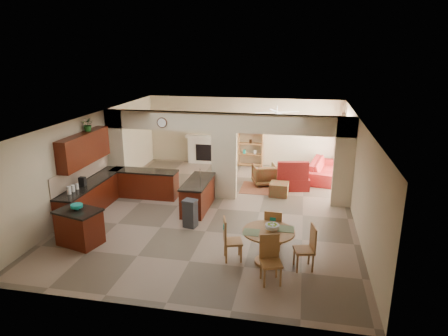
% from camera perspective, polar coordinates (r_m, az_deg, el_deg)
% --- Properties ---
extents(floor, '(10.00, 10.00, 0.00)m').
position_cam_1_polar(floor, '(12.31, -0.86, -5.85)').
color(floor, '#86705C').
rests_on(floor, ground).
extents(ceiling, '(10.00, 10.00, 0.00)m').
position_cam_1_polar(ceiling, '(11.53, -0.92, 7.10)').
color(ceiling, white).
rests_on(ceiling, wall_back).
extents(wall_back, '(8.00, 0.00, 8.00)m').
position_cam_1_polar(wall_back, '(16.62, 2.72, 5.20)').
color(wall_back, '#BFB38C').
rests_on(wall_back, floor).
extents(wall_front, '(8.00, 0.00, 8.00)m').
position_cam_1_polar(wall_front, '(7.36, -9.17, -10.46)').
color(wall_front, '#BFB38C').
rests_on(wall_front, floor).
extents(wall_left, '(0.00, 10.00, 10.00)m').
position_cam_1_polar(wall_left, '(13.24, -18.08, 1.34)').
color(wall_left, '#BFB38C').
rests_on(wall_left, floor).
extents(wall_right, '(0.00, 10.00, 10.00)m').
position_cam_1_polar(wall_right, '(11.71, 18.62, -0.68)').
color(wall_right, '#BFB38C').
rests_on(wall_right, floor).
extents(partition_left_pier, '(0.60, 0.25, 2.80)m').
position_cam_1_polar(partition_left_pier, '(13.96, -15.04, 2.37)').
color(partition_left_pier, '#BFB38C').
rests_on(partition_left_pier, floor).
extents(partition_center_pier, '(0.80, 0.25, 2.20)m').
position_cam_1_polar(partition_center_pier, '(12.87, 0.05, 0.37)').
color(partition_center_pier, '#BFB38C').
rests_on(partition_center_pier, floor).
extents(partition_right_pier, '(0.60, 0.25, 2.80)m').
position_cam_1_polar(partition_right_pier, '(12.63, 16.75, 0.73)').
color(partition_right_pier, '#BFB38C').
rests_on(partition_right_pier, floor).
extents(partition_header, '(8.00, 0.25, 0.60)m').
position_cam_1_polar(partition_header, '(12.54, 0.05, 6.51)').
color(partition_header, '#BFB38C').
rests_on(partition_header, partition_center_pier).
extents(kitchen_counter, '(2.52, 3.29, 1.48)m').
position_cam_1_polar(kitchen_counter, '(12.97, -15.36, -3.08)').
color(kitchen_counter, '#3D1607').
rests_on(kitchen_counter, floor).
extents(upper_cabinets, '(0.35, 2.40, 0.90)m').
position_cam_1_polar(upper_cabinets, '(12.36, -19.33, 2.64)').
color(upper_cabinets, '#3D1607').
rests_on(upper_cabinets, wall_left).
extents(peninsula, '(0.70, 1.85, 0.91)m').
position_cam_1_polar(peninsula, '(12.18, -3.75, -3.84)').
color(peninsula, '#3D1607').
rests_on(peninsula, floor).
extents(wall_clock, '(0.34, 0.03, 0.34)m').
position_cam_1_polar(wall_clock, '(12.94, -8.86, 6.41)').
color(wall_clock, '#452817').
rests_on(wall_clock, partition_header).
extents(rug, '(1.60, 1.30, 0.01)m').
position_cam_1_polar(rug, '(14.08, 5.72, -2.93)').
color(rug, '#9B6138').
rests_on(rug, floor).
extents(fireplace, '(1.60, 0.35, 1.20)m').
position_cam_1_polar(fireplace, '(16.94, -2.76, 2.70)').
color(fireplace, silver).
rests_on(fireplace, floor).
extents(shelving_unit, '(1.00, 0.32, 1.80)m').
position_cam_1_polar(shelving_unit, '(16.51, 3.81, 3.33)').
color(shelving_unit, '#A16937').
rests_on(shelving_unit, floor).
extents(window_a, '(0.02, 0.90, 1.90)m').
position_cam_1_polar(window_a, '(13.96, 17.33, 1.33)').
color(window_a, white).
rests_on(window_a, wall_right).
extents(window_b, '(0.02, 0.90, 1.90)m').
position_cam_1_polar(window_b, '(15.60, 16.74, 2.97)').
color(window_b, white).
rests_on(window_b, wall_right).
extents(glazed_door, '(0.02, 0.70, 2.10)m').
position_cam_1_polar(glazed_door, '(14.82, 16.97, 1.64)').
color(glazed_door, white).
rests_on(glazed_door, wall_right).
extents(drape_a_left, '(0.10, 0.28, 2.30)m').
position_cam_1_polar(drape_a_left, '(13.38, 17.40, 0.67)').
color(drape_a_left, '#431B1B').
rests_on(drape_a_left, wall_right).
extents(drape_a_right, '(0.10, 0.28, 2.30)m').
position_cam_1_polar(drape_a_right, '(14.53, 16.95, 1.96)').
color(drape_a_right, '#431B1B').
rests_on(drape_a_right, wall_right).
extents(drape_b_left, '(0.10, 0.28, 2.30)m').
position_cam_1_polar(drape_b_left, '(15.02, 16.78, 2.44)').
color(drape_b_left, '#431B1B').
rests_on(drape_b_left, wall_right).
extents(drape_b_right, '(0.10, 0.28, 2.30)m').
position_cam_1_polar(drape_b_right, '(16.18, 16.42, 3.48)').
color(drape_b_right, '#431B1B').
rests_on(drape_b_right, wall_right).
extents(ceiling_fan, '(1.00, 1.00, 0.10)m').
position_cam_1_polar(ceiling_fan, '(14.30, 7.58, 7.89)').
color(ceiling_fan, white).
rests_on(ceiling_fan, ceiling).
extents(kitchen_island, '(1.20, 0.99, 0.91)m').
position_cam_1_polar(kitchen_island, '(10.69, -19.94, -7.93)').
color(kitchen_island, '#3D1607').
rests_on(kitchen_island, floor).
extents(teal_bowl, '(0.29, 0.29, 0.14)m').
position_cam_1_polar(teal_bowl, '(10.54, -20.28, -5.24)').
color(teal_bowl, teal).
rests_on(teal_bowl, kitchen_island).
extents(trash_can, '(0.39, 0.35, 0.73)m').
position_cam_1_polar(trash_can, '(11.05, -4.84, -6.63)').
color(trash_can, '#2D2D30').
rests_on(trash_can, floor).
extents(dining_table, '(1.18, 1.18, 0.81)m').
position_cam_1_polar(dining_table, '(9.25, 6.34, -10.44)').
color(dining_table, '#A16937').
rests_on(dining_table, floor).
extents(fruit_bowl, '(0.32, 0.32, 0.17)m').
position_cam_1_polar(fruit_bowl, '(9.10, 6.91, -8.39)').
color(fruit_bowl, '#88C129').
rests_on(fruit_bowl, dining_table).
extents(sofa, '(2.50, 1.33, 0.69)m').
position_cam_1_polar(sofa, '(15.47, 14.11, -0.21)').
color(sofa, maroon).
rests_on(sofa, floor).
extents(chaise, '(1.20, 1.05, 0.42)m').
position_cam_1_polar(chaise, '(14.21, 9.76, -2.03)').
color(chaise, maroon).
rests_on(chaise, floor).
extents(armchair, '(1.01, 1.03, 0.74)m').
position_cam_1_polar(armchair, '(14.40, 5.78, -0.94)').
color(armchair, maroon).
rests_on(armchair, floor).
extents(ottoman, '(0.63, 0.63, 0.43)m').
position_cam_1_polar(ottoman, '(13.46, 7.86, -3.00)').
color(ottoman, maroon).
rests_on(ottoman, floor).
extents(plant, '(0.39, 0.34, 0.41)m').
position_cam_1_polar(plant, '(12.51, -18.87, 5.92)').
color(plant, '#134814').
rests_on(plant, upper_cabinets).
extents(chair_north, '(0.44, 0.45, 1.02)m').
position_cam_1_polar(chair_north, '(9.84, 7.04, -8.53)').
color(chair_north, '#A16937').
rests_on(chair_north, floor).
extents(chair_east, '(0.51, 0.51, 1.02)m').
position_cam_1_polar(chair_east, '(9.15, 11.91, -10.84)').
color(chair_east, '#A16937').
rests_on(chair_east, floor).
extents(chair_south, '(0.53, 0.53, 1.02)m').
position_cam_1_polar(chair_south, '(8.60, 6.61, -12.49)').
color(chair_south, '#A16937').
rests_on(chair_south, floor).
extents(chair_west, '(0.52, 0.52, 1.02)m').
position_cam_1_polar(chair_west, '(9.32, 0.77, -9.93)').
color(chair_west, '#A16937').
rests_on(chair_west, floor).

